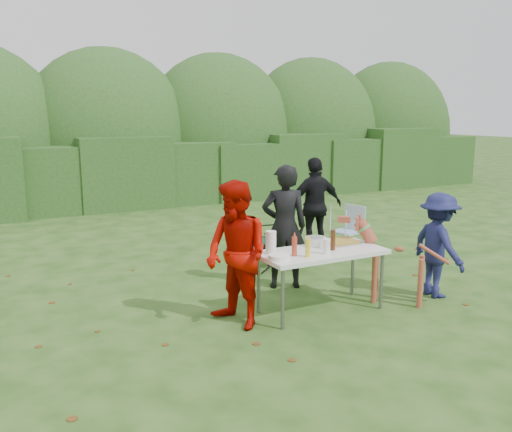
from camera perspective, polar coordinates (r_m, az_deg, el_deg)
name	(u,v)px	position (r m, az deg, el deg)	size (l,w,h in m)	color
ground	(296,314)	(6.45, 4.22, -10.27)	(80.00, 80.00, 0.00)	#1E4211
hedge_row	(124,173)	(13.57, -13.72, 4.41)	(22.00, 1.40, 1.70)	#23471C
shrub_backdrop	(108,139)	(15.07, -15.32, 7.82)	(20.00, 2.60, 3.20)	#3D6628
folding_table	(321,255)	(6.38, 6.89, -4.09)	(1.50, 0.70, 0.74)	silver
person_cook	(284,227)	(7.17, 3.00, -1.14)	(0.61, 0.40, 1.66)	black
person_red_jacket	(237,255)	(5.88, -2.05, -4.10)	(0.79, 0.61, 1.62)	#A70800
person_black_puffy	(315,206)	(8.94, 6.26, 1.04)	(0.94, 0.39, 1.60)	black
child	(438,245)	(7.23, 18.64, -2.93)	(0.86, 0.50, 1.34)	#171A49
dog	(398,262)	(6.88, 14.76, -4.72)	(1.09, 0.44, 1.04)	#9D4832
camping_chair	(271,237)	(8.12, 1.58, -2.21)	(0.60, 0.60, 0.96)	#153C26
lawn_chair	(347,229)	(9.14, 9.59, -1.40)	(0.47, 0.47, 0.79)	teal
food_tray	(340,244)	(6.67, 8.83, -2.90)	(0.45, 0.30, 0.02)	#B7B7BA
focaccia_bread	(340,241)	(6.67, 8.84, -2.66)	(0.40, 0.26, 0.04)	#A68332
mustard_bottle	(308,248)	(6.04, 5.49, -3.40)	(0.06, 0.06, 0.20)	yellow
ketchup_bottle	(294,246)	(6.07, 4.06, -3.21)	(0.06, 0.06, 0.22)	#A73923
beer_bottle	(333,240)	(6.37, 8.11, -2.52)	(0.06, 0.06, 0.24)	#47230F
paper_towel_roll	(271,242)	(6.16, 1.57, -2.79)	(0.12, 0.12, 0.26)	white
cup_stack	(326,246)	(6.19, 7.43, -3.19)	(0.08, 0.08, 0.18)	white
pasta_bowl	(316,241)	(6.58, 6.30, -2.66)	(0.26, 0.26, 0.10)	silver
plate_stack	(279,257)	(5.95, 2.48, -4.33)	(0.24, 0.24, 0.05)	white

